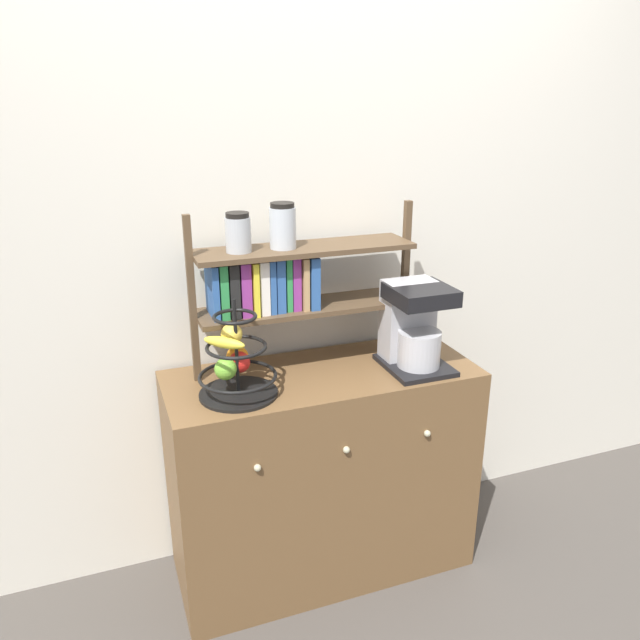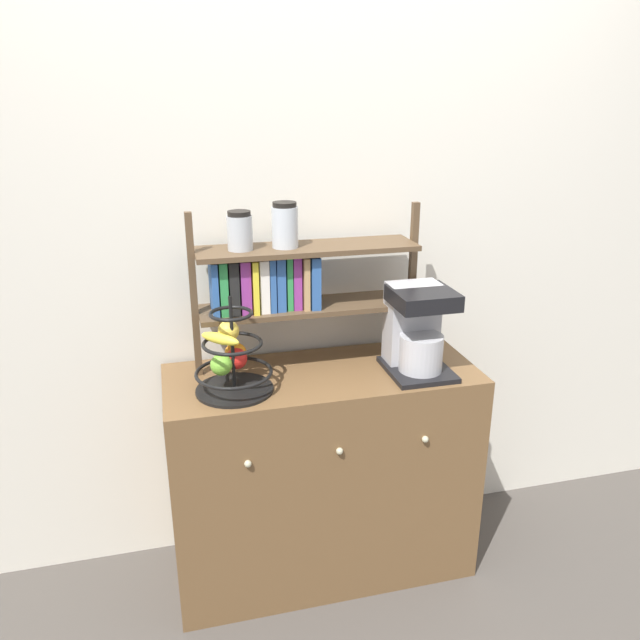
{
  "view_description": "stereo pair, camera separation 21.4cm",
  "coord_description": "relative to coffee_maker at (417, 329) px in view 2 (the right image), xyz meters",
  "views": [
    {
      "loc": [
        -0.71,
        -1.67,
        1.76
      ],
      "look_at": [
        -0.01,
        0.22,
        1.03
      ],
      "focal_mm": 35.0,
      "sensor_mm": 36.0,
      "label": 1
    },
    {
      "loc": [
        -0.51,
        -1.73,
        1.76
      ],
      "look_at": [
        -0.01,
        0.22,
        1.03
      ],
      "focal_mm": 35.0,
      "sensor_mm": 36.0,
      "label": 2
    }
  ],
  "objects": [
    {
      "name": "coffee_maker",
      "position": [
        0.0,
        0.0,
        0.0
      ],
      "size": [
        0.22,
        0.26,
        0.31
      ],
      "color": "black",
      "rests_on": "sideboard"
    },
    {
      "name": "sideboard",
      "position": [
        -0.33,
        0.05,
        -0.57
      ],
      "size": [
        1.11,
        0.47,
        0.83
      ],
      "color": "brown",
      "rests_on": "ground_plane"
    },
    {
      "name": "wall_back",
      "position": [
        -0.33,
        0.32,
        0.32
      ],
      "size": [
        7.0,
        0.05,
        2.6
      ],
      "primitive_type": "cube",
      "color": "silver",
      "rests_on": "ground_plane"
    },
    {
      "name": "fruit_stand",
      "position": [
        -0.65,
        -0.01,
        -0.04
      ],
      "size": [
        0.26,
        0.26,
        0.33
      ],
      "color": "black",
      "rests_on": "sideboard"
    },
    {
      "name": "shelf_hutch",
      "position": [
        -0.46,
        0.15,
        0.19
      ],
      "size": [
        0.82,
        0.2,
        0.59
      ],
      "color": "brown",
      "rests_on": "sideboard"
    },
    {
      "name": "ground_plane",
      "position": [
        -0.33,
        -0.18,
        -0.98
      ],
      "size": [
        12.0,
        12.0,
        0.0
      ],
      "primitive_type": "plane",
      "color": "#47423D"
    }
  ]
}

